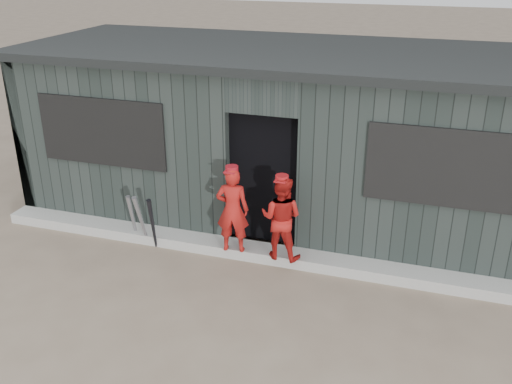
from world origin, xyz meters
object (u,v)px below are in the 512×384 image
(bat_left, at_px, (133,218))
(bat_mid, at_px, (141,221))
(player_red_right, at_px, (281,218))
(player_red_left, at_px, (233,210))
(dugout, at_px, (289,134))
(bat_right, at_px, (153,224))
(player_grey_back, at_px, (295,204))

(bat_left, height_order, bat_mid, bat_mid)
(bat_left, bearing_deg, player_red_right, -0.86)
(bat_left, bearing_deg, bat_mid, -30.72)
(bat_mid, height_order, player_red_left, player_red_left)
(bat_left, xyz_separation_m, player_red_right, (2.25, -0.03, 0.36))
(bat_left, distance_m, bat_mid, 0.25)
(player_red_right, height_order, dugout, dugout)
(player_red_left, distance_m, dugout, 1.94)
(bat_right, relative_size, player_red_right, 0.73)
(bat_left, xyz_separation_m, bat_right, (0.41, -0.16, 0.04))
(bat_left, height_order, bat_right, bat_right)
(bat_mid, xyz_separation_m, dugout, (1.65, 1.92, 0.87))
(bat_mid, xyz_separation_m, player_grey_back, (2.06, 0.77, 0.22))
(dugout, bearing_deg, player_red_right, -78.03)
(player_red_right, distance_m, dugout, 1.94)
(bat_right, bearing_deg, player_grey_back, 23.30)
(bat_left, distance_m, dugout, 2.74)
(player_red_left, xyz_separation_m, player_grey_back, (0.70, 0.70, -0.12))
(player_red_left, xyz_separation_m, dugout, (0.29, 1.85, 0.53))
(bat_mid, bearing_deg, bat_right, -10.44)
(bat_left, height_order, player_red_left, player_red_left)
(bat_right, relative_size, player_grey_back, 0.66)
(bat_left, relative_size, dugout, 0.09)
(bat_mid, bearing_deg, bat_left, 149.28)
(bat_right, relative_size, player_red_left, 0.70)
(bat_left, relative_size, player_grey_back, 0.59)
(bat_mid, distance_m, player_grey_back, 2.21)
(bat_right, bearing_deg, dugout, 53.30)
(bat_right, distance_m, dugout, 2.58)
(bat_left, relative_size, player_red_left, 0.62)
(player_red_left, bearing_deg, bat_right, -5.06)
(player_red_right, relative_size, player_grey_back, 0.91)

